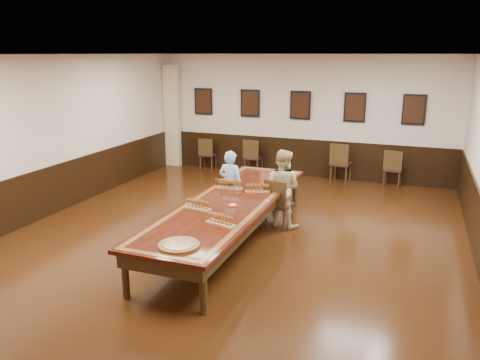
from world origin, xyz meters
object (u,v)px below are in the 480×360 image
at_px(spare_chair_b, 253,156).
at_px(conference_table, 230,209).
at_px(spare_chair_c, 341,163).
at_px(spare_chair_d, 393,168).
at_px(spare_chair_a, 208,154).
at_px(carved_platter, 179,245).
at_px(chair_woman, 279,203).
at_px(person_woman, 282,188).
at_px(chair_man, 229,199).
at_px(person_man, 231,185).

relative_size(spare_chair_b, conference_table, 0.19).
relative_size(spare_chair_c, spare_chair_d, 1.10).
distance_m(spare_chair_c, conference_table, 4.84).
xyz_separation_m(spare_chair_c, spare_chair_d, (1.28, 0.05, -0.05)).
distance_m(spare_chair_c, spare_chair_d, 1.28).
bearing_deg(spare_chair_a, spare_chair_b, 175.71).
bearing_deg(carved_platter, spare_chair_c, 81.03).
relative_size(chair_woman, spare_chair_a, 1.06).
xyz_separation_m(chair_woman, spare_chair_c, (0.57, 3.69, 0.03)).
distance_m(chair_woman, spare_chair_d, 4.18).
bearing_deg(person_woman, conference_table, 69.39).
bearing_deg(spare_chair_b, chair_woman, 118.23).
bearing_deg(spare_chair_c, spare_chair_b, 6.39).
bearing_deg(spare_chair_c, spare_chair_a, 6.95).
bearing_deg(spare_chair_a, spare_chair_c, 174.73).
xyz_separation_m(chair_man, carved_platter, (0.56, -3.10, 0.34)).
distance_m(person_woman, carved_platter, 3.20).
bearing_deg(chair_man, spare_chair_a, -54.03).
bearing_deg(person_man, spare_chair_b, -71.94).
distance_m(chair_man, spare_chair_a, 4.28).
height_order(spare_chair_c, conference_table, spare_chair_c).
xyz_separation_m(spare_chair_d, conference_table, (-2.46, -4.74, 0.15)).
relative_size(spare_chair_c, person_man, 0.74).
distance_m(spare_chair_a, carved_platter, 7.32).
bearing_deg(person_man, conference_table, 117.09).
bearing_deg(spare_chair_c, spare_chair_d, -169.99).
relative_size(chair_woman, person_man, 0.69).
height_order(chair_man, person_man, person_man).
relative_size(chair_woman, spare_chair_d, 1.03).
distance_m(chair_man, spare_chair_b, 3.79).
bearing_deg(spare_chair_d, person_man, 57.40).
bearing_deg(carved_platter, spare_chair_b, 101.08).
bearing_deg(conference_table, chair_man, 113.37).
bearing_deg(spare_chair_b, spare_chair_a, 2.46).
bearing_deg(chair_man, spare_chair_c, -108.13).
distance_m(chair_woman, spare_chair_c, 3.73).
xyz_separation_m(chair_woman, spare_chair_b, (-1.83, 3.75, -0.00)).
height_order(spare_chair_b, spare_chair_c, spare_chair_c).
height_order(spare_chair_a, spare_chair_b, spare_chair_b).
height_order(chair_woman, person_man, person_man).
distance_m(chair_man, person_man, 0.28).
relative_size(chair_man, person_woman, 0.58).
distance_m(spare_chair_d, person_woman, 4.09).
height_order(chair_woman, spare_chair_b, chair_woman).
bearing_deg(person_woman, spare_chair_b, -54.29).
xyz_separation_m(spare_chair_a, person_woman, (3.22, -3.64, 0.30)).
distance_m(spare_chair_d, conference_table, 5.34).
distance_m(chair_man, person_woman, 1.12).
bearing_deg(person_woman, spare_chair_c, -89.90).
bearing_deg(spare_chair_d, chair_man, 58.01).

